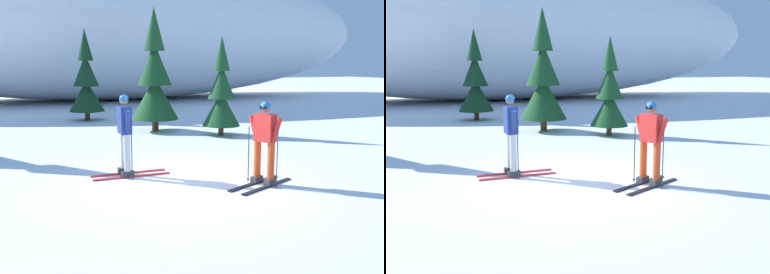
# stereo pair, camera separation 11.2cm
# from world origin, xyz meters

# --- Properties ---
(ground_plane) EXTENTS (120.00, 120.00, 0.00)m
(ground_plane) POSITION_xyz_m (0.00, 0.00, 0.00)
(ground_plane) COLOR white
(skier_navy_jacket) EXTENTS (1.74, 0.80, 1.83)m
(skier_navy_jacket) POSITION_xyz_m (-1.15, 0.99, 0.97)
(skier_navy_jacket) COLOR red
(skier_navy_jacket) RESTS_ON ground
(skier_red_jacket) EXTENTS (1.69, 1.06, 1.74)m
(skier_red_jacket) POSITION_xyz_m (1.32, -0.82, 0.92)
(skier_red_jacket) COLOR black
(skier_red_jacket) RESTS_ON ground
(pine_tree_center_left) EXTENTS (1.56, 1.56, 4.04)m
(pine_tree_center_left) POSITION_xyz_m (-0.34, 11.22, 1.69)
(pine_tree_center_left) COLOR #47301E
(pine_tree_center_left) RESTS_ON ground
(pine_tree_center_right) EXTENTS (1.76, 1.76, 4.55)m
(pine_tree_center_right) POSITION_xyz_m (1.50, 7.02, 1.90)
(pine_tree_center_right) COLOR #47301E
(pine_tree_center_right) RESTS_ON ground
(pine_tree_far_right) EXTENTS (1.33, 1.33, 3.45)m
(pine_tree_far_right) POSITION_xyz_m (3.33, 5.17, 1.44)
(pine_tree_far_right) COLOR #47301E
(pine_tree_far_right) RESTS_ON ground
(snow_ridge_background) EXTENTS (39.78, 16.71, 9.74)m
(snow_ridge_background) POSITION_xyz_m (3.35, 22.56, 4.87)
(snow_ridge_background) COLOR white
(snow_ridge_background) RESTS_ON ground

